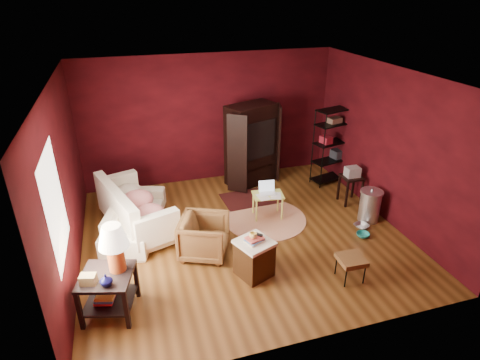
# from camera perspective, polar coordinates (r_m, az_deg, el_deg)

# --- Properties ---
(room) EXTENTS (5.54, 5.04, 2.84)m
(room) POSITION_cam_1_polar(r_m,az_deg,el_deg) (6.54, 0.21, 2.34)
(room) COLOR brown
(room) RESTS_ON ground
(sofa) EXTENTS (1.12, 2.06, 0.77)m
(sofa) POSITION_cam_1_polar(r_m,az_deg,el_deg) (7.42, -14.80, -4.35)
(sofa) COLOR white
(sofa) RESTS_ON ground
(armchair) EXTENTS (0.93, 0.95, 0.76)m
(armchair) POSITION_cam_1_polar(r_m,az_deg,el_deg) (6.58, -5.12, -7.77)
(armchair) COLOR black
(armchair) RESTS_ON ground
(pet_bowl_steel) EXTENTS (0.27, 0.14, 0.26)m
(pet_bowl_steel) POSITION_cam_1_polar(r_m,az_deg,el_deg) (7.70, 16.96, -5.67)
(pet_bowl_steel) COLOR #B1B3B8
(pet_bowl_steel) RESTS_ON ground
(pet_bowl_turquoise) EXTENTS (0.23, 0.07, 0.23)m
(pet_bowl_turquoise) POSITION_cam_1_polar(r_m,az_deg,el_deg) (7.45, 17.15, -6.97)
(pet_bowl_turquoise) COLOR teal
(pet_bowl_turquoise) RESTS_ON ground
(vase) EXTENTS (0.21, 0.22, 0.16)m
(vase) POSITION_cam_1_polar(r_m,az_deg,el_deg) (5.42, -18.51, -13.36)
(vase) COLOR #0D0E45
(vase) RESTS_ON side_table
(mug) EXTENTS (0.13, 0.11, 0.11)m
(mug) POSITION_cam_1_polar(r_m,az_deg,el_deg) (5.93, 1.88, -7.81)
(mug) COLOR #FFE37C
(mug) RESTS_ON hamper
(side_table) EXTENTS (0.82, 0.82, 1.31)m
(side_table) POSITION_cam_1_polar(r_m,az_deg,el_deg) (5.57, -17.93, -11.05)
(side_table) COLOR black
(side_table) RESTS_ON ground
(sofa_cushions) EXTENTS (1.35, 2.13, 0.83)m
(sofa_cushions) POSITION_cam_1_polar(r_m,az_deg,el_deg) (7.40, -14.96, -4.24)
(sofa_cushions) COLOR white
(sofa_cushions) RESTS_ON sofa
(hamper) EXTENTS (0.64, 0.64, 0.69)m
(hamper) POSITION_cam_1_polar(r_m,az_deg,el_deg) (6.18, 2.04, -10.94)
(hamper) COLOR #45260F
(hamper) RESTS_ON ground
(footstool) EXTENTS (0.39, 0.39, 0.39)m
(footstool) POSITION_cam_1_polar(r_m,az_deg,el_deg) (6.30, 15.56, -10.96)
(footstool) COLOR black
(footstool) RESTS_ON ground
(rug_round) EXTENTS (1.61, 1.61, 0.01)m
(rug_round) POSITION_cam_1_polar(r_m,az_deg,el_deg) (7.70, 3.59, -5.52)
(rug_round) COLOR #F0E3C8
(rug_round) RESTS_ON ground
(rug_oriental) EXTENTS (1.20, 0.83, 0.01)m
(rug_oriental) POSITION_cam_1_polar(r_m,az_deg,el_deg) (8.39, 1.54, -2.59)
(rug_oriental) COLOR #4F1515
(rug_oriental) RESTS_ON ground
(laptop_desk) EXTENTS (0.62, 0.50, 0.70)m
(laptop_desk) POSITION_cam_1_polar(r_m,az_deg,el_deg) (7.59, 3.97, -2.34)
(laptop_desk) COLOR #F1FF74
(laptop_desk) RESTS_ON ground
(tv_armoire) EXTENTS (1.32, 1.04, 1.79)m
(tv_armoire) POSITION_cam_1_polar(r_m,az_deg,el_deg) (8.72, 1.65, 5.20)
(tv_armoire) COLOR black
(tv_armoire) RESTS_ON ground
(wire_shelving) EXTENTS (0.89, 0.55, 1.69)m
(wire_shelving) POSITION_cam_1_polar(r_m,az_deg,el_deg) (9.01, 13.02, 5.19)
(wire_shelving) COLOR black
(wire_shelving) RESTS_ON ground
(small_stand) EXTENTS (0.40, 0.40, 0.78)m
(small_stand) POSITION_cam_1_polar(r_m,az_deg,el_deg) (8.32, 15.62, 0.51)
(small_stand) COLOR black
(small_stand) RESTS_ON ground
(trash_can) EXTENTS (0.47, 0.47, 0.66)m
(trash_can) POSITION_cam_1_polar(r_m,az_deg,el_deg) (7.90, 17.98, -3.47)
(trash_can) COLOR silver
(trash_can) RESTS_ON ground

